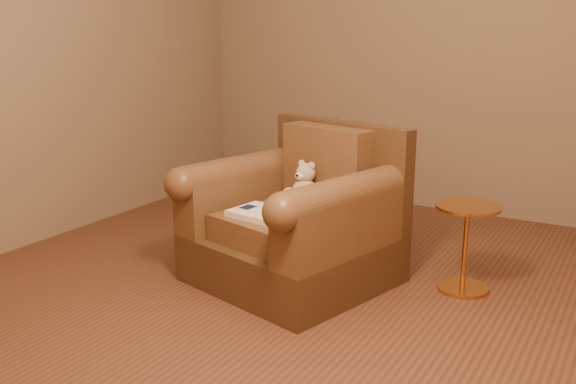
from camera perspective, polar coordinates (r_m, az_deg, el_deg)
The scene contains 5 objects.
floor at distance 3.48m, azimuth 2.06°, elevation -9.20°, with size 4.00×4.00×0.00m, color brown.
armchair at distance 3.59m, azimuth 0.86°, elevation -2.71°, with size 1.16×1.13×0.87m.
teddy_bear at distance 3.62m, azimuth 1.34°, elevation 0.33°, with size 0.18×0.22×0.26m.
guidebook at distance 3.39m, azimuth -1.65°, elevation -2.05°, with size 0.45×0.31×0.03m.
side_table at distance 3.58m, azimuth 15.49°, elevation -4.56°, with size 0.34×0.34×0.48m.
Camera 1 is at (1.49, -2.81, 1.40)m, focal length 40.00 mm.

